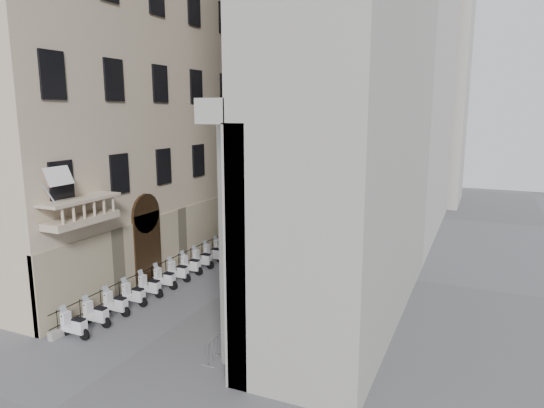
# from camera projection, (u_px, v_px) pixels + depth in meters

# --- Properties ---
(left_building) EXTENTS (5.00, 36.00, 34.00)m
(left_building) POSITION_uv_depth(u_px,v_px,m) (194.00, 21.00, 36.40)
(left_building) COLOR beige
(left_building) RESTS_ON ground
(far_building) EXTENTS (22.00, 10.00, 30.00)m
(far_building) POSITION_uv_depth(u_px,v_px,m) (369.00, 71.00, 57.16)
(far_building) COLOR #ADAAA4
(far_building) RESTS_ON ground
(iron_fence) EXTENTS (0.30, 28.00, 1.40)m
(iron_fence) POSITION_uv_depth(u_px,v_px,m) (209.00, 258.00, 34.78)
(iron_fence) COLOR black
(iron_fence) RESTS_ON ground
(blue_awning) EXTENTS (1.60, 3.00, 3.00)m
(blue_awning) POSITION_uv_depth(u_px,v_px,m) (352.00, 243.00, 38.61)
(blue_awning) COLOR navy
(blue_awning) RESTS_ON ground
(flag) EXTENTS (1.00, 1.40, 8.20)m
(flag) POSITION_uv_depth(u_px,v_px,m) (72.00, 334.00, 22.98)
(flag) COLOR #9E0C11
(flag) RESTS_ON ground
(scooter_0) EXTENTS (1.40, 0.57, 1.50)m
(scooter_0) POSITION_uv_depth(u_px,v_px,m) (75.00, 338.00, 22.58)
(scooter_0) COLOR white
(scooter_0) RESTS_ON ground
(scooter_1) EXTENTS (1.40, 0.57, 1.50)m
(scooter_1) POSITION_uv_depth(u_px,v_px,m) (97.00, 326.00, 23.84)
(scooter_1) COLOR white
(scooter_1) RESTS_ON ground
(scooter_2) EXTENTS (1.40, 0.57, 1.50)m
(scooter_2) POSITION_uv_depth(u_px,v_px,m) (117.00, 315.00, 25.09)
(scooter_2) COLOR white
(scooter_2) RESTS_ON ground
(scooter_3) EXTENTS (1.40, 0.57, 1.50)m
(scooter_3) POSITION_uv_depth(u_px,v_px,m) (134.00, 305.00, 26.35)
(scooter_3) COLOR white
(scooter_3) RESTS_ON ground
(scooter_4) EXTENTS (1.40, 0.57, 1.50)m
(scooter_4) POSITION_uv_depth(u_px,v_px,m) (151.00, 296.00, 27.60)
(scooter_4) COLOR white
(scooter_4) RESTS_ON ground
(scooter_5) EXTENTS (1.40, 0.57, 1.50)m
(scooter_5) POSITION_uv_depth(u_px,v_px,m) (165.00, 288.00, 28.86)
(scooter_5) COLOR white
(scooter_5) RESTS_ON ground
(scooter_6) EXTENTS (1.40, 0.57, 1.50)m
(scooter_6) POSITION_uv_depth(u_px,v_px,m) (179.00, 281.00, 30.11)
(scooter_6) COLOR white
(scooter_6) RESTS_ON ground
(scooter_7) EXTENTS (1.40, 0.57, 1.50)m
(scooter_7) POSITION_uv_depth(u_px,v_px,m) (191.00, 274.00, 31.37)
(scooter_7) COLOR white
(scooter_7) RESTS_ON ground
(scooter_8) EXTENTS (1.40, 0.57, 1.50)m
(scooter_8) POSITION_uv_depth(u_px,v_px,m) (203.00, 268.00, 32.62)
(scooter_8) COLOR white
(scooter_8) RESTS_ON ground
(scooter_9) EXTENTS (1.40, 0.57, 1.50)m
(scooter_9) POSITION_uv_depth(u_px,v_px,m) (213.00, 262.00, 33.88)
(scooter_9) COLOR white
(scooter_9) RESTS_ON ground
(scooter_10) EXTENTS (1.40, 0.57, 1.50)m
(scooter_10) POSITION_uv_depth(u_px,v_px,m) (223.00, 256.00, 35.13)
(scooter_10) COLOR white
(scooter_10) RESTS_ON ground
(scooter_11) EXTENTS (1.40, 0.57, 1.50)m
(scooter_11) POSITION_uv_depth(u_px,v_px,m) (232.00, 251.00, 36.38)
(scooter_11) COLOR white
(scooter_11) RESTS_ON ground
(scooter_12) EXTENTS (1.40, 0.57, 1.50)m
(scooter_12) POSITION_uv_depth(u_px,v_px,m) (241.00, 247.00, 37.64)
(scooter_12) COLOR white
(scooter_12) RESTS_ON ground
(scooter_13) EXTENTS (1.40, 0.57, 1.50)m
(scooter_13) POSITION_uv_depth(u_px,v_px,m) (249.00, 242.00, 38.89)
(scooter_13) COLOR white
(scooter_13) RESTS_ON ground
(scooter_14) EXTENTS (1.40, 0.57, 1.50)m
(scooter_14) POSITION_uv_depth(u_px,v_px,m) (257.00, 238.00, 40.15)
(scooter_14) COLOR white
(scooter_14) RESTS_ON ground
(barrier_0) EXTENTS (0.60, 2.40, 1.10)m
(barrier_0) POSITION_uv_depth(u_px,v_px,m) (222.00, 354.00, 21.08)
(barrier_0) COLOR #A9ABB1
(barrier_0) RESTS_ON ground
(barrier_1) EXTENTS (0.60, 2.40, 1.10)m
(barrier_1) POSITION_uv_depth(u_px,v_px,m) (248.00, 330.00, 23.33)
(barrier_1) COLOR #A9ABB1
(barrier_1) RESTS_ON ground
(barrier_2) EXTENTS (0.60, 2.40, 1.10)m
(barrier_2) POSITION_uv_depth(u_px,v_px,m) (269.00, 311.00, 25.57)
(barrier_2) COLOR #A9ABB1
(barrier_2) RESTS_ON ground
(barrier_3) EXTENTS (0.60, 2.40, 1.10)m
(barrier_3) POSITION_uv_depth(u_px,v_px,m) (287.00, 295.00, 27.82)
(barrier_3) COLOR #A9ABB1
(barrier_3) RESTS_ON ground
(barrier_4) EXTENTS (0.60, 2.40, 1.10)m
(barrier_4) POSITION_uv_depth(u_px,v_px,m) (302.00, 281.00, 30.06)
(barrier_4) COLOR #A9ABB1
(barrier_4) RESTS_ON ground
(barrier_5) EXTENTS (0.60, 2.40, 1.10)m
(barrier_5) POSITION_uv_depth(u_px,v_px,m) (315.00, 269.00, 32.31)
(barrier_5) COLOR #A9ABB1
(barrier_5) RESTS_ON ground
(barrier_6) EXTENTS (0.60, 2.40, 1.10)m
(barrier_6) POSITION_uv_depth(u_px,v_px,m) (327.00, 259.00, 34.55)
(barrier_6) COLOR #A9ABB1
(barrier_6) RESTS_ON ground
(security_tent) EXTENTS (3.68, 3.68, 2.99)m
(security_tent) POSITION_uv_depth(u_px,v_px,m) (262.00, 206.00, 40.83)
(security_tent) COLOR white
(security_tent) RESTS_ON ground
(street_lamp) EXTENTS (2.84, 1.07, 9.01)m
(street_lamp) POSITION_uv_depth(u_px,v_px,m) (244.00, 182.00, 34.17)
(street_lamp) COLOR gray
(street_lamp) RESTS_ON ground
(info_kiosk) EXTENTS (0.46, 0.82, 1.66)m
(info_kiosk) POSITION_uv_depth(u_px,v_px,m) (259.00, 230.00, 39.33)
(info_kiosk) COLOR black
(info_kiosk) RESTS_ON ground
(pedestrian_a) EXTENTS (0.84, 0.65, 2.03)m
(pedestrian_a) POSITION_uv_depth(u_px,v_px,m) (310.00, 215.00, 44.36)
(pedestrian_a) COLOR #0D1835
(pedestrian_a) RESTS_ON ground
(pedestrian_b) EXTENTS (1.19, 1.13, 1.94)m
(pedestrian_b) POSITION_uv_depth(u_px,v_px,m) (350.00, 221.00, 42.11)
(pedestrian_b) COLOR black
(pedestrian_b) RESTS_ON ground
(pedestrian_c) EXTENTS (1.03, 0.71, 2.02)m
(pedestrian_c) POSITION_uv_depth(u_px,v_px,m) (308.00, 210.00, 46.72)
(pedestrian_c) COLOR black
(pedestrian_c) RESTS_ON ground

